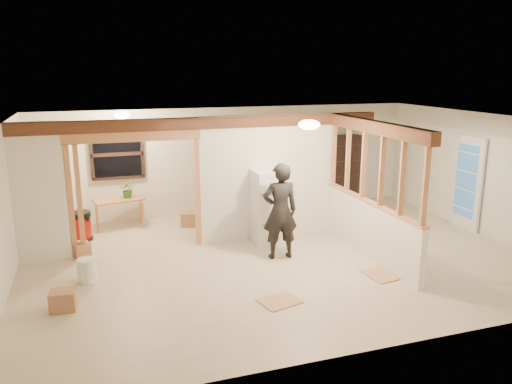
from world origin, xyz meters
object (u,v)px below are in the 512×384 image
object	(u,v)px
work_table	(120,213)
refrigerator	(269,207)
bookshelf	(342,170)
woman	(280,211)
shop_vac	(81,226)

from	to	relation	value
work_table	refrigerator	bearing A→B (deg)	-46.86
refrigerator	work_table	xyz separation A→B (m)	(-2.75, 1.92, -0.41)
bookshelf	woman	bearing A→B (deg)	-133.26
woman	shop_vac	bearing A→B (deg)	-27.90
refrigerator	bookshelf	distance (m)	3.51
refrigerator	bookshelf	size ratio (longest dim) A/B	0.83
refrigerator	bookshelf	bearing A→B (deg)	38.54
refrigerator	woman	size ratio (longest dim) A/B	0.83
woman	work_table	distance (m)	3.86
refrigerator	shop_vac	size ratio (longest dim) A/B	2.45
woman	shop_vac	distance (m)	4.12
woman	work_table	xyz separation A→B (m)	(-2.67, 2.74, -0.56)
work_table	shop_vac	distance (m)	0.99
shop_vac	bookshelf	distance (m)	6.38
woman	shop_vac	world-z (taller)	woman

